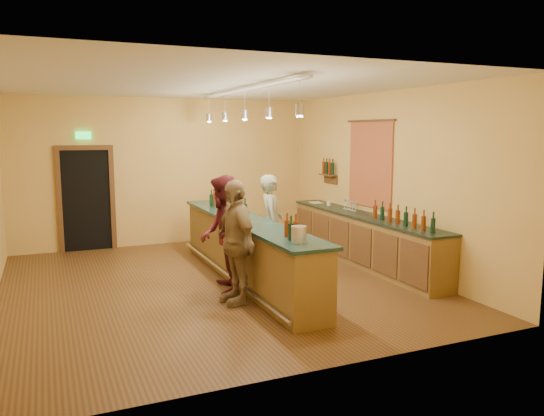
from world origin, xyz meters
name	(u,v)px	position (x,y,z in m)	size (l,w,h in m)	color
floor	(215,284)	(0.00, 0.00, 0.00)	(7.00, 7.00, 0.00)	#502C17
ceiling	(212,85)	(0.00, 0.00, 3.20)	(6.50, 7.00, 0.02)	silver
wall_back	(167,172)	(0.00, 3.50, 1.60)	(6.50, 0.02, 3.20)	#DAA852
wall_front	(316,220)	(0.00, -3.50, 1.60)	(6.50, 0.02, 3.20)	#DAA852
wall_right	(383,180)	(3.25, 0.00, 1.60)	(0.02, 7.00, 3.20)	#DAA852
doorway	(86,197)	(-1.70, 3.47, 1.13)	(1.15, 0.09, 2.48)	black
tapestry	(370,165)	(3.23, 0.40, 1.85)	(0.03, 1.40, 1.60)	#A52123
bottle_shelf	(328,170)	(3.17, 1.90, 1.67)	(0.17, 0.55, 0.54)	#4F3017
back_counter	(363,238)	(2.97, 0.18, 0.49)	(0.60, 4.55, 1.27)	brown
tasting_bar	(246,245)	(0.54, 0.00, 0.61)	(0.73, 5.10, 1.38)	brown
pendant_track	(245,100)	(0.55, 0.00, 2.98)	(0.11, 4.60, 0.50)	silver
bartender	(271,223)	(1.21, 0.46, 0.86)	(0.63, 0.41, 1.72)	gray
customer_a	(223,235)	(0.00, -0.50, 0.91)	(0.89, 0.69, 1.82)	#59191E
customer_b	(235,242)	(0.00, -1.05, 0.90)	(1.06, 0.44, 1.80)	#997A51
bar_stool	(238,227)	(1.20, 2.20, 0.49)	(0.31, 0.31, 0.64)	#AE894F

